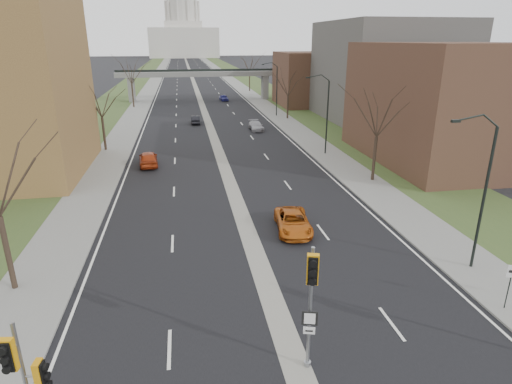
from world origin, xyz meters
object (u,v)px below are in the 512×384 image
object	(u,v)px
car_right_mid	(256,126)
car_right_far	(224,98)
car_left_near	(148,158)
car_left_far	(195,120)
speed_limit_sign	(511,279)
signal_pole_left	(26,373)
car_right_near	(293,222)
signal_pole_median	(311,290)

from	to	relation	value
car_right_mid	car_right_far	size ratio (longest dim) A/B	1.16
car_left_near	car_left_far	size ratio (longest dim) A/B	1.21
speed_limit_sign	car_right_mid	world-z (taller)	speed_limit_sign
speed_limit_sign	car_right_mid	distance (m)	44.89
signal_pole_left	car_right_near	size ratio (longest dim) A/B	1.00
signal_pole_left	car_right_near	bearing A→B (deg)	58.62
signal_pole_left	car_left_near	bearing A→B (deg)	95.36
car_left_far	car_right_mid	xyz separation A→B (m)	(8.36, -6.57, 0.01)
signal_pole_median	car_right_far	distance (m)	79.10
signal_pole_left	speed_limit_sign	bearing A→B (deg)	19.66
signal_pole_left	car_right_mid	world-z (taller)	signal_pole_left
car_left_far	car_right_far	size ratio (longest dim) A/B	1.00
speed_limit_sign	signal_pole_median	bearing A→B (deg)	-148.08
car_right_far	signal_pole_left	bearing A→B (deg)	-105.23
signal_pole_left	car_right_mid	bearing A→B (deg)	80.22
car_right_far	car_right_mid	bearing A→B (deg)	-93.00
signal_pole_left	speed_limit_sign	size ratio (longest dim) A/B	2.04
car_left_near	car_right_far	bearing A→B (deg)	-109.43
signal_pole_median	car_right_mid	distance (m)	47.43
speed_limit_sign	car_left_near	world-z (taller)	speed_limit_sign
car_left_near	car_right_far	size ratio (longest dim) A/B	1.21
car_right_near	car_right_mid	world-z (taller)	car_right_near
car_left_far	car_right_far	distance (m)	26.32
car_left_far	speed_limit_sign	bearing A→B (deg)	104.61
signal_pole_median	car_left_far	bearing A→B (deg)	108.15
signal_pole_median	car_right_near	size ratio (longest dim) A/B	1.11
signal_pole_median	car_right_far	xyz separation A→B (m)	(4.55, 78.91, -3.03)
signal_pole_left	signal_pole_median	distance (m)	9.43
car_right_mid	car_left_far	bearing A→B (deg)	140.76
signal_pole_left	car_right_mid	xyz separation A→B (m)	(15.20, 48.90, -2.47)
car_right_near	car_right_far	size ratio (longest dim) A/B	1.27
car_right_mid	car_right_far	xyz separation A→B (m)	(-1.43, 31.96, 0.01)
speed_limit_sign	car_right_far	xyz separation A→B (m)	(-5.91, 76.62, -1.07)
speed_limit_sign	car_right_near	xyz separation A→B (m)	(-7.77, 10.52, -1.05)
signal_pole_left	speed_limit_sign	xyz separation A→B (m)	(19.68, 4.24, -1.39)
signal_pole_median	car_left_far	xyz separation A→B (m)	(-2.37, 53.52, -3.06)
speed_limit_sign	car_right_near	bearing A→B (deg)	145.99
signal_pole_median	car_left_far	world-z (taller)	signal_pole_median
car_left_far	car_right_near	distance (m)	41.01
signal_pole_left	car_right_mid	size ratio (longest dim) A/B	1.09
signal_pole_median	car_right_mid	world-z (taller)	signal_pole_median
car_left_near	car_left_far	bearing A→B (deg)	-108.72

